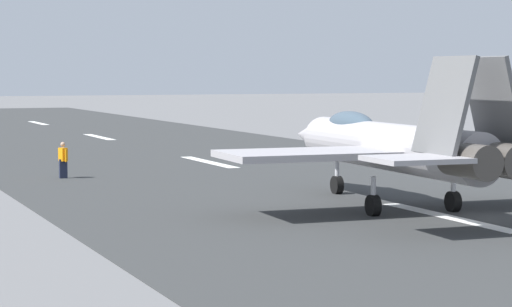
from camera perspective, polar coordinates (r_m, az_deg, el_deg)
name	(u,v)px	position (r m, az deg, el deg)	size (l,w,h in m)	color
ground_plane	(462,221)	(36.23, 11.16, -3.61)	(400.00, 400.00, 0.00)	slate
runway_strip	(462,220)	(36.21, 11.18, -3.60)	(240.00, 26.00, 0.02)	#333435
fighter_jet	(392,145)	(38.81, 7.43, 0.47)	(16.70, 13.66, 5.55)	#A39FA4
crew_person	(63,160)	(50.38, -10.48, -0.37)	(0.68, 0.39, 1.74)	#1E2338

